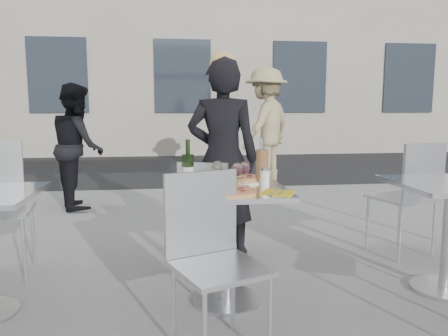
{
  "coord_description": "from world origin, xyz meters",
  "views": [
    {
      "loc": [
        -0.35,
        -2.64,
        1.25
      ],
      "look_at": [
        0.0,
        0.15,
        0.85
      ],
      "focal_mm": 35.0,
      "sensor_mm": 36.0,
      "label": 1
    }
  ],
  "objects": [
    {
      "name": "carafe",
      "position": [
        0.25,
        0.12,
        0.87
      ],
      "size": [
        0.08,
        0.08,
        0.29
      ],
      "color": "tan",
      "rests_on": "main_table"
    },
    {
      "name": "wineglass_white_b",
      "position": [
        -0.05,
        0.09,
        0.86
      ],
      "size": [
        0.07,
        0.07,
        0.16
      ],
      "color": "white",
      "rests_on": "main_table"
    },
    {
      "name": "wineglass_white_a",
      "position": [
        -0.05,
        0.07,
        0.86
      ],
      "size": [
        0.07,
        0.07,
        0.16
      ],
      "color": "white",
      "rests_on": "main_table"
    },
    {
      "name": "ground",
      "position": [
        0.0,
        0.0,
        0.0
      ],
      "size": [
        80.0,
        80.0,
        0.0
      ],
      "primitive_type": "plane",
      "color": "slate"
    },
    {
      "name": "pedestrian_a",
      "position": [
        -1.48,
        2.89,
        0.77
      ],
      "size": [
        0.78,
        0.88,
        1.53
      ],
      "primitive_type": "imported",
      "rotation": [
        0.0,
        0.0,
        1.88
      ],
      "color": "black",
      "rests_on": "ground"
    },
    {
      "name": "street_asphalt",
      "position": [
        0.0,
        6.5,
        0.0
      ],
      "size": [
        24.0,
        5.0,
        0.0
      ],
      "primitive_type": "cube",
      "color": "black",
      "rests_on": "ground"
    },
    {
      "name": "pizza_near",
      "position": [
        -0.02,
        -0.19,
        0.76
      ],
      "size": [
        0.33,
        0.33,
        0.02
      ],
      "color": "#D6AA53",
      "rests_on": "main_table"
    },
    {
      "name": "wineglass_red_a",
      "position": [
        0.06,
        -0.03,
        0.86
      ],
      "size": [
        0.07,
        0.07,
        0.16
      ],
      "color": "white",
      "rests_on": "main_table"
    },
    {
      "name": "side_chair_rfar",
      "position": [
        1.62,
        0.68,
        0.57
      ],
      "size": [
        0.55,
        0.55,
        0.96
      ],
      "rotation": [
        0.0,
        0.0,
        3.43
      ],
      "color": "silver",
      "rests_on": "ground"
    },
    {
      "name": "wine_bottle",
      "position": [
        -0.24,
        0.06,
        0.86
      ],
      "size": [
        0.07,
        0.08,
        0.29
      ],
      "color": "#294A1B",
      "rests_on": "main_table"
    },
    {
      "name": "woman_diner",
      "position": [
        0.09,
        0.95,
        0.82
      ],
      "size": [
        0.67,
        0.52,
        1.64
      ],
      "primitive_type": "imported",
      "rotation": [
        0.0,
        0.0,
        2.9
      ],
      "color": "black",
      "rests_on": "ground"
    },
    {
      "name": "napkin_left",
      "position": [
        -0.27,
        -0.23,
        0.75
      ],
      "size": [
        0.21,
        0.21,
        0.01
      ],
      "rotation": [
        0.0,
        0.0,
        0.16
      ],
      "color": "yellow",
      "rests_on": "main_table"
    },
    {
      "name": "chair_far",
      "position": [
        -0.09,
        0.63,
        0.5
      ],
      "size": [
        0.47,
        0.47,
        0.84
      ],
      "rotation": [
        0.0,
        0.0,
        2.89
      ],
      "color": "silver",
      "rests_on": "ground"
    },
    {
      "name": "pedestrian_b",
      "position": [
        1.22,
        4.38,
        0.94
      ],
      "size": [
        1.33,
        1.38,
        1.88
      ],
      "primitive_type": "imported",
      "rotation": [
        0.0,
        0.0,
        3.99
      ],
      "color": "tan",
      "rests_on": "ground"
    },
    {
      "name": "salad_plate",
      "position": [
        -0.01,
        -0.02,
        0.79
      ],
      "size": [
        0.22,
        0.22,
        0.09
      ],
      "color": "white",
      "rests_on": "main_table"
    },
    {
      "name": "pizza_far",
      "position": [
        0.1,
        0.22,
        0.77
      ],
      "size": [
        0.35,
        0.35,
        0.03
      ],
      "color": "white",
      "rests_on": "main_table"
    },
    {
      "name": "napkin_right",
      "position": [
        0.27,
        -0.22,
        0.75
      ],
      "size": [
        0.24,
        0.24,
        0.01
      ],
      "rotation": [
        0.0,
        0.0,
        -0.46
      ],
      "color": "yellow",
      "rests_on": "main_table"
    },
    {
      "name": "main_table",
      "position": [
        0.0,
        0.0,
        0.54
      ],
      "size": [
        0.72,
        0.72,
        0.75
      ],
      "color": "#B7BABF",
      "rests_on": "ground"
    },
    {
      "name": "sugar_shaker",
      "position": [
        0.26,
        0.08,
        0.8
      ],
      "size": [
        0.06,
        0.06,
        0.11
      ],
      "color": "white",
      "rests_on": "main_table"
    },
    {
      "name": "wineglass_red_b",
      "position": [
        0.11,
        0.03,
        0.86
      ],
      "size": [
        0.07,
        0.07,
        0.16
      ],
      "color": "white",
      "rests_on": "main_table"
    },
    {
      "name": "chair_near",
      "position": [
        -0.15,
        -0.5,
        0.54
      ],
      "size": [
        0.55,
        0.55,
        0.91
      ],
      "rotation": [
        0.0,
        0.0,
        0.39
      ],
      "color": "silver",
      "rests_on": "ground"
    }
  ]
}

